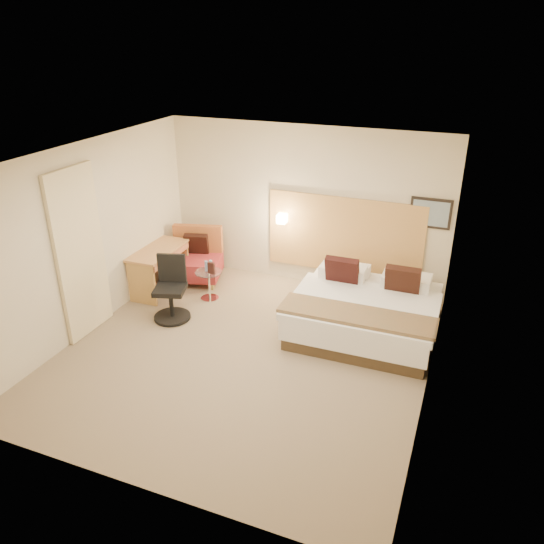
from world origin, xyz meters
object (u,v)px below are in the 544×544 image
at_px(desk_chair, 171,294).
at_px(desk, 160,258).
at_px(lounge_chair, 196,260).
at_px(bed, 366,310).
at_px(side_table, 209,284).

bearing_deg(desk_chair, desk, 131.29).
bearing_deg(lounge_chair, bed, -11.23).
bearing_deg(bed, lounge_chair, 168.77).
xyz_separation_m(desk, desk_chair, (0.67, -0.76, -0.18)).
distance_m(lounge_chair, desk, 0.71).
distance_m(desk, desk_chair, 1.03).
relative_size(desk, desk_chair, 1.22).
relative_size(bed, side_table, 4.30).
xyz_separation_m(bed, side_table, (-2.59, 0.03, -0.05)).
distance_m(side_table, desk, 0.96).
xyz_separation_m(side_table, desk, (-0.91, 0.01, 0.31)).
bearing_deg(lounge_chair, desk, -119.97).
height_order(bed, side_table, bed).
bearing_deg(bed, desk_chair, -165.68).
bearing_deg(side_table, desk_chair, -107.74).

